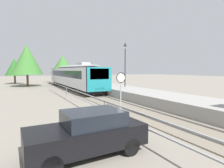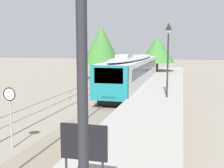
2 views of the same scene
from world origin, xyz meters
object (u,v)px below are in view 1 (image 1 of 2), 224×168
at_px(speed_limit_sign, 121,84).
at_px(commuter_train, 73,75).
at_px(parked_hatchback_black, 88,132).
at_px(platform_lamp_mid_platform, 125,56).

bearing_deg(speed_limit_sign, commuter_train, 83.01).
height_order(commuter_train, parked_hatchback_black, commuter_train).
height_order(platform_lamp_mid_platform, speed_limit_sign, platform_lamp_mid_platform).
height_order(speed_limit_sign, parked_hatchback_black, speed_limit_sign).
bearing_deg(commuter_train, platform_lamp_mid_platform, -65.62).
xyz_separation_m(commuter_train, speed_limit_sign, (-2.29, -18.66, -0.03)).
bearing_deg(speed_limit_sign, parked_hatchback_black, -134.40).
height_order(commuter_train, speed_limit_sign, commuter_train).
xyz_separation_m(commuter_train, parked_hatchback_black, (-5.54, -21.98, -1.36)).
bearing_deg(platform_lamp_mid_platform, parked_hatchback_black, -126.09).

